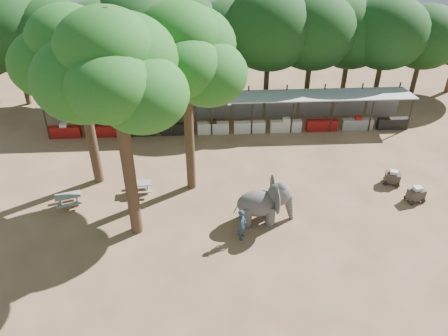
{
  "coord_description": "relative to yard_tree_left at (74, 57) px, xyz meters",
  "views": [
    {
      "loc": [
        -2.18,
        -16.58,
        16.35
      ],
      "look_at": [
        -1.0,
        5.0,
        2.0
      ],
      "focal_mm": 35.0,
      "sensor_mm": 36.0,
      "label": 1
    }
  ],
  "objects": [
    {
      "name": "backdrop_trees",
      "position": [
        9.13,
        11.81,
        -2.69
      ],
      "size": [
        46.46,
        5.95,
        8.33
      ],
      "color": "#332316",
      "rests_on": "ground"
    },
    {
      "name": "handler",
      "position": [
        8.88,
        -6.11,
        -7.25
      ],
      "size": [
        0.59,
        0.76,
        1.89
      ],
      "primitive_type": "imported",
      "rotation": [
        0.0,
        0.0,
        1.35
      ],
      "color": "#26384C",
      "rests_on": "ground"
    },
    {
      "name": "elephant",
      "position": [
        10.3,
        -4.71,
        -6.91
      ],
      "size": [
        3.35,
        2.58,
        2.57
      ],
      "rotation": [
        0.0,
        0.0,
        0.04
      ],
      "color": "#464444",
      "rests_on": "ground"
    },
    {
      "name": "picnic_table_near",
      "position": [
        -1.17,
        -2.7,
        -7.72
      ],
      "size": [
        1.77,
        1.67,
        0.73
      ],
      "rotation": [
        0.0,
        0.0,
        0.29
      ],
      "color": "gray",
      "rests_on": "ground"
    },
    {
      "name": "picnic_table_far",
      "position": [
        2.92,
        -1.63,
        -7.72
      ],
      "size": [
        1.52,
        1.38,
        0.73
      ],
      "rotation": [
        0.0,
        0.0,
        0.05
      ],
      "color": "gray",
      "rests_on": "ground"
    },
    {
      "name": "yard_tree_center",
      "position": [
        3.0,
        -5.0,
        1.01
      ],
      "size": [
        7.1,
        6.9,
        12.04
      ],
      "color": "#332316",
      "rests_on": "ground"
    },
    {
      "name": "ground",
      "position": [
        9.13,
        -7.19,
        -8.2
      ],
      "size": [
        100.0,
        100.0,
        0.0
      ],
      "primitive_type": "plane",
      "color": "brown",
      "rests_on": "ground"
    },
    {
      "name": "cart_back",
      "position": [
        18.93,
        -1.58,
        -7.71
      ],
      "size": [
        1.19,
        0.99,
        1.0
      ],
      "rotation": [
        0.0,
        0.0,
        -0.37
      ],
      "color": "#332924",
      "rests_on": "ground"
    },
    {
      "name": "yard_tree_back",
      "position": [
        6.0,
        -1.0,
        0.34
      ],
      "size": [
        7.1,
        6.9,
        11.36
      ],
      "color": "#332316",
      "rests_on": "ground"
    },
    {
      "name": "cart_front",
      "position": [
        19.66,
        -3.42,
        -7.69
      ],
      "size": [
        1.18,
        0.9,
        1.04
      ],
      "rotation": [
        0.0,
        0.0,
        0.2
      ],
      "color": "#332924",
      "rests_on": "ground"
    },
    {
      "name": "vendor_stalls",
      "position": [
        9.13,
        6.65,
        -7.02
      ],
      "size": [
        28.0,
        2.99,
        2.8
      ],
      "color": "#A7AAAF",
      "rests_on": "ground"
    },
    {
      "name": "yard_tree_left",
      "position": [
        0.0,
        0.0,
        0.0
      ],
      "size": [
        7.1,
        6.9,
        11.02
      ],
      "color": "#332316",
      "rests_on": "ground"
    }
  ]
}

